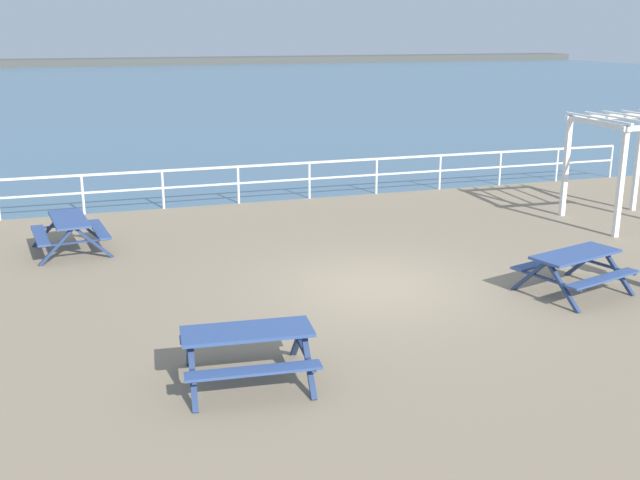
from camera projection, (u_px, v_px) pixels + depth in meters
name	position (u px, v px, depth m)	size (l,w,h in m)	color
ground_plane	(376.00, 291.00, 14.38)	(30.00, 24.00, 0.20)	gray
sea_band	(139.00, 88.00, 62.65)	(142.00, 90.00, 0.01)	#476B84
distant_shoreline	(112.00, 65.00, 102.02)	(142.00, 6.00, 1.80)	#4C4C47
seaward_railing	(274.00, 175.00, 21.25)	(23.07, 0.07, 1.08)	white
picnic_table_near_left	(70.00, 226.00, 16.37)	(1.73, 1.97, 0.80)	#334C84
picnic_table_near_right	(247.00, 343.00, 10.30)	(1.93, 1.68, 0.80)	#334C84
picnic_table_mid_centre	(575.00, 263.00, 13.82)	(2.14, 1.94, 0.80)	#334C84
lattice_pergola	(633.00, 144.00, 18.52)	(2.52, 2.64, 2.70)	white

